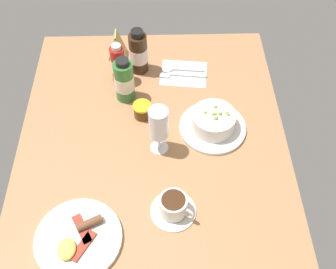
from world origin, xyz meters
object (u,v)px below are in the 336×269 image
object	(u,v)px
breakfast_plate	(78,239)
porridge_bowl	(213,122)
cutlery_setting	(182,73)
sauce_bottle_brown	(138,53)
jam_jar	(142,110)
sauce_bottle_red	(118,64)
coffee_cup	(174,206)
menu_card	(117,45)
wine_glass	(159,125)
sauce_bottle_green	(124,81)

from	to	relation	value
breakfast_plate	porridge_bowl	bearing A→B (deg)	-46.60
cutlery_setting	breakfast_plate	distance (cm)	69.27
sauce_bottle_brown	breakfast_plate	xyz separation A→B (cm)	(-64.97, 15.06, -6.81)
jam_jar	sauce_bottle_red	bearing A→B (deg)	25.74
coffee_cup	menu_card	distance (cm)	67.54
jam_jar	wine_glass	bearing A→B (deg)	-158.00
wine_glass	sauce_bottle_green	size ratio (longest dim) A/B	1.04
breakfast_plate	sauce_bottle_brown	bearing A→B (deg)	-13.05
sauce_bottle_brown	breakfast_plate	size ratio (longest dim) A/B	0.74
jam_jar	sauce_bottle_red	size ratio (longest dim) A/B	0.38
breakfast_plate	sauce_bottle_red	bearing A→B (deg)	-7.88
coffee_cup	sauce_bottle_brown	xyz separation A→B (cm)	(57.26, 10.32, 4.65)
sauce_bottle_brown	coffee_cup	bearing A→B (deg)	-169.78
jam_jar	breakfast_plate	distance (cm)	45.94
porridge_bowl	breakfast_plate	bearing A→B (deg)	133.40
wine_glass	menu_card	world-z (taller)	wine_glass
cutlery_setting	menu_card	bearing A→B (deg)	66.16
wine_glass	sauce_bottle_red	bearing A→B (deg)	24.13
porridge_bowl	wine_glass	size ratio (longest dim) A/B	1.25
breakfast_plate	jam_jar	bearing A→B (deg)	-20.95
wine_glass	sauce_bottle_brown	bearing A→B (deg)	10.71
menu_card	porridge_bowl	bearing A→B (deg)	-138.25
sauce_bottle_red	wine_glass	bearing A→B (deg)	-155.87
breakfast_plate	menu_card	size ratio (longest dim) A/B	2.28
jam_jar	breakfast_plate	bearing A→B (deg)	159.05
cutlery_setting	sauce_bottle_brown	distance (cm)	17.33
sauce_bottle_red	sauce_bottle_brown	world-z (taller)	sauce_bottle_brown
sauce_bottle_red	sauce_bottle_brown	distance (cm)	8.57
wine_glass	porridge_bowl	bearing A→B (deg)	-67.78
wine_glass	sauce_bottle_green	world-z (taller)	wine_glass
cutlery_setting	wine_glass	bearing A→B (deg)	164.95
jam_jar	menu_card	world-z (taller)	menu_card
sauce_bottle_green	menu_card	size ratio (longest dim) A/B	1.62
cutlery_setting	coffee_cup	bearing A→B (deg)	174.69
sauce_bottle_brown	menu_card	bearing A→B (deg)	46.88
porridge_bowl	breakfast_plate	size ratio (longest dim) A/B	0.92
porridge_bowl	sauce_bottle_brown	size ratio (longest dim) A/B	1.25
sauce_bottle_brown	jam_jar	bearing A→B (deg)	-176.48
coffee_cup	sauce_bottle_red	xyz separation A→B (cm)	(52.06, 17.11, 4.10)
cutlery_setting	sauce_bottle_green	xyz separation A→B (cm)	(-10.75, 19.79, 7.35)
wine_glass	jam_jar	size ratio (longest dim) A/B	2.94
coffee_cup	breakfast_plate	world-z (taller)	coffee_cup
sauce_bottle_brown	menu_card	distance (cm)	11.54
cutlery_setting	wine_glass	world-z (taller)	wine_glass
sauce_bottle_red	breakfast_plate	bearing A→B (deg)	172.12
sauce_bottle_brown	sauce_bottle_green	bearing A→B (deg)	161.94
cutlery_setting	sauce_bottle_red	world-z (taller)	sauce_bottle_red
wine_glass	breakfast_plate	distance (cm)	38.22
sauce_bottle_red	porridge_bowl	bearing A→B (deg)	-126.92
sauce_bottle_red	sauce_bottle_brown	size ratio (longest dim) A/B	0.91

